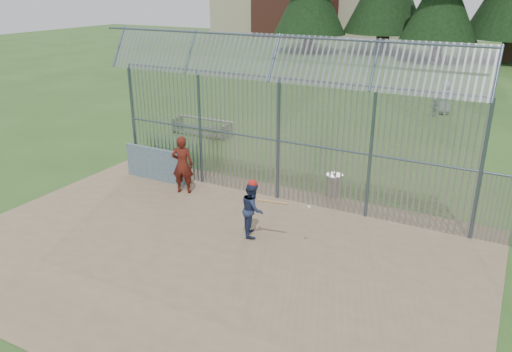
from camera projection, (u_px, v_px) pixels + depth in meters
The scene contains 12 objects.
ground at pixel (222, 243), 13.75m from camera, with size 120.00×120.00×0.00m, color #2D511E.
dirt_infield at pixel (212, 251), 13.33m from camera, with size 14.00×10.00×0.02m, color #756047.
dugout_wall at pixel (155, 164), 17.94m from camera, with size 2.50×0.12×1.20m, color #38566B.
batter at pixel (253, 209), 13.92m from camera, with size 0.76×0.59×1.56m, color navy.
onlooker at pixel (183, 165), 16.71m from camera, with size 0.73×0.48×1.99m, color maroon.
bg_kid_standing at pixel (445, 98), 27.05m from camera, with size 0.88×0.57×1.81m, color slate.
bg_kid_seated at pixel (434, 108), 26.58m from camera, with size 0.57×0.24×0.97m, color slate.
batting_gear at pixel (258, 188), 13.55m from camera, with size 1.92×0.38×0.50m.
trash_can at pixel (334, 185), 16.70m from camera, with size 0.56×0.56×0.82m.
bleacher at pixel (201, 127), 23.42m from camera, with size 3.00×0.95×0.72m.
backstop_fence at pixel (332, 138), 14.93m from camera, with size 20.09×0.81×5.30m.
distant_buildings at pixel (294, 8), 69.14m from camera, with size 26.50×10.50×8.00m.
Camera 1 is at (6.57, -10.28, 6.67)m, focal length 35.00 mm.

